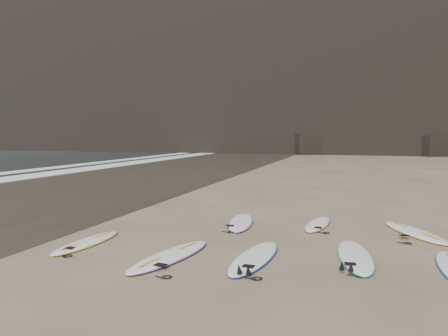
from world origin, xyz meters
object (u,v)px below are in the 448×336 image
(surfboard_5, at_px, (241,222))
(surfboard_6, at_px, (318,224))
(surfboard_1, at_px, (255,257))
(surfboard_0, at_px, (170,255))
(surfboard_11, at_px, (87,242))
(surfboard_7, at_px, (415,232))
(surfboard_2, at_px, (355,256))

(surfboard_5, distance_m, surfboard_6, 2.13)
(surfboard_1, bearing_deg, surfboard_0, -162.93)
(surfboard_1, height_order, surfboard_6, surfboard_1)
(surfboard_11, bearing_deg, surfboard_7, 26.14)
(surfboard_2, distance_m, surfboard_6, 3.19)
(surfboard_1, bearing_deg, surfboard_2, 23.41)
(surfboard_1, height_order, surfboard_2, surfboard_1)
(surfboard_2, xyz_separation_m, surfboard_6, (-1.00, 3.03, -0.01))
(surfboard_1, xyz_separation_m, surfboard_5, (-1.15, 3.34, -0.00))
(surfboard_7, bearing_deg, surfboard_0, -168.25)
(surfboard_1, xyz_separation_m, surfboard_2, (1.94, 0.69, -0.00))
(surfboard_5, bearing_deg, surfboard_6, 0.88)
(surfboard_0, bearing_deg, surfboard_7, 46.74)
(surfboard_5, bearing_deg, surfboard_2, -49.91)
(surfboard_1, distance_m, surfboard_6, 3.83)
(surfboard_0, distance_m, surfboard_11, 2.35)
(surfboard_6, bearing_deg, surfboard_0, -116.79)
(surfboard_0, distance_m, surfboard_6, 4.87)
(surfboard_0, bearing_deg, surfboard_5, 92.07)
(surfboard_5, height_order, surfboard_6, surfboard_5)
(surfboard_0, bearing_deg, surfboard_6, 67.47)
(surfboard_2, bearing_deg, surfboard_6, 101.36)
(surfboard_0, bearing_deg, surfboard_2, 26.57)
(surfboard_7, distance_m, surfboard_11, 8.07)
(surfboard_0, relative_size, surfboard_11, 1.16)
(surfboard_6, distance_m, surfboard_7, 2.46)
(surfboard_5, bearing_deg, surfboard_7, -8.68)
(surfboard_2, height_order, surfboard_6, surfboard_2)
(surfboard_2, relative_size, surfboard_5, 1.01)
(surfboard_1, distance_m, surfboard_11, 3.97)
(surfboard_11, bearing_deg, surfboard_5, 51.02)
(surfboard_0, relative_size, surfboard_1, 1.02)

